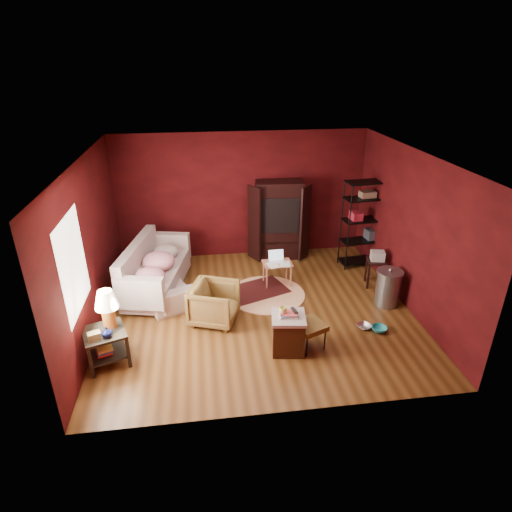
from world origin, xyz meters
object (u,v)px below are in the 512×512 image
at_px(sofa, 157,272).
at_px(hamper, 288,332).
at_px(tv_armoire, 279,218).
at_px(side_table, 106,321).
at_px(laptop_desk, 277,265).
at_px(wire_shelving, 365,220).
at_px(armchair, 214,302).

height_order(sofa, hamper, sofa).
height_order(sofa, tv_armoire, tv_armoire).
xyz_separation_m(side_table, hamper, (2.72, -0.15, -0.37)).
distance_m(sofa, hamper, 3.07).
bearing_deg(laptop_desk, side_table, -148.80).
bearing_deg(wire_shelving, tv_armoire, 152.44).
bearing_deg(side_table, laptop_desk, 34.06).
bearing_deg(sofa, hamper, -159.48).
relative_size(sofa, wire_shelving, 1.10).
bearing_deg(armchair, tv_armoire, -12.42).
height_order(sofa, laptop_desk, sofa).
relative_size(hamper, wire_shelving, 0.38).
height_order(hamper, laptop_desk, hamper).
height_order(armchair, side_table, side_table).
height_order(armchair, hamper, armchair).
relative_size(laptop_desk, tv_armoire, 0.40).
height_order(laptop_desk, wire_shelving, wire_shelving).
relative_size(hamper, tv_armoire, 0.41).
height_order(sofa, side_table, side_table).
relative_size(side_table, wire_shelving, 0.61).
xyz_separation_m(sofa, tv_armoire, (2.64, 1.28, 0.51)).
bearing_deg(tv_armoire, side_table, -128.99).
relative_size(sofa, tv_armoire, 1.19).
xyz_separation_m(sofa, armchair, (1.06, -1.21, -0.02)).
bearing_deg(hamper, tv_armoire, 82.03).
relative_size(armchair, laptop_desk, 1.11).
bearing_deg(armchair, laptop_desk, -28.62).
distance_m(laptop_desk, tv_armoire, 1.44).
relative_size(side_table, hamper, 1.61).
height_order(laptop_desk, tv_armoire, tv_armoire).
relative_size(armchair, wire_shelving, 0.41).
relative_size(armchair, hamper, 1.07).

